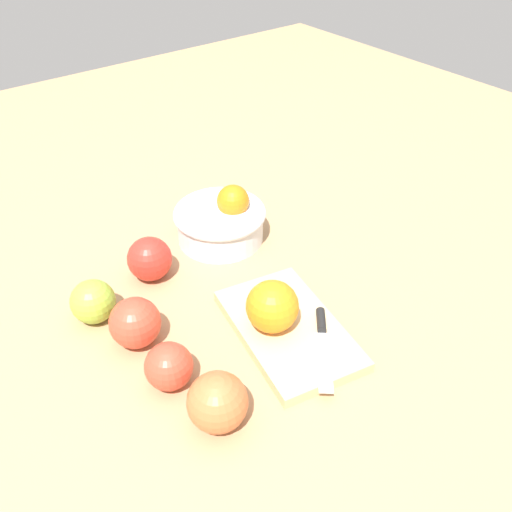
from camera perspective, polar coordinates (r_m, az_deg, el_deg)
The scene contains 10 objects.
ground_plane at distance 0.90m, azimuth -2.03°, elevation -5.34°, with size 2.40×2.40×0.00m, color tan.
bowl at distance 1.03m, azimuth -3.61°, elevation 3.71°, with size 0.17×0.17×0.10m.
cutting_board at distance 0.85m, azimuth 3.37°, elevation -7.63°, with size 0.24×0.15×0.02m, color #DBB77F.
orange_on_board at distance 0.82m, azimuth 1.70°, elevation -5.25°, with size 0.08×0.08×0.08m, color orange.
knife at distance 0.83m, azimuth 6.89°, elevation -8.37°, with size 0.13×0.11×0.01m.
apple_front_right at distance 0.78m, azimuth -9.03°, elevation -11.23°, with size 0.07×0.07×0.07m, color #D6422D.
apple_front_right_2 at distance 0.73m, azimuth -4.02°, elevation -14.87°, with size 0.08×0.08×0.08m, color #CC6638.
apple_front_left at distance 0.95m, azimuth -10.97°, elevation -0.29°, with size 0.08×0.08×0.08m, color red.
apple_front_left_2 at distance 0.90m, azimuth -16.56°, elevation -4.55°, with size 0.07×0.07×0.07m, color #8EB738.
apple_front_left_3 at distance 0.84m, azimuth -12.43°, elevation -6.78°, with size 0.08×0.08×0.08m, color #D6422D.
Camera 1 is at (0.54, -0.38, 0.62)m, focal length 38.56 mm.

